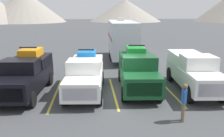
% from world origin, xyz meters
% --- Properties ---
extents(ground_plane, '(240.00, 240.00, 0.00)m').
position_xyz_m(ground_plane, '(0.00, 0.00, 0.00)').
color(ground_plane, '#3F4244').
extents(pickup_truck_a, '(2.48, 5.51, 2.60)m').
position_xyz_m(pickup_truck_a, '(-5.02, 1.12, 1.18)').
color(pickup_truck_a, black).
rests_on(pickup_truck_a, ground).
extents(pickup_truck_b, '(2.37, 5.60, 2.42)m').
position_xyz_m(pickup_truck_b, '(-1.62, 1.09, 1.11)').
color(pickup_truck_b, white).
rests_on(pickup_truck_b, ground).
extents(pickup_truck_c, '(2.48, 5.59, 2.60)m').
position_xyz_m(pickup_truck_c, '(1.50, 1.33, 1.19)').
color(pickup_truck_c, '#144723').
rests_on(pickup_truck_c, ground).
extents(pickup_truck_d, '(2.39, 5.94, 2.22)m').
position_xyz_m(pickup_truck_d, '(4.81, 0.97, 1.18)').
color(pickup_truck_d, white).
rests_on(pickup_truck_d, ground).
extents(lot_stripe_b, '(0.12, 5.50, 0.01)m').
position_xyz_m(lot_stripe_b, '(-3.36, 0.82, 0.00)').
color(lot_stripe_b, gold).
rests_on(lot_stripe_b, ground).
extents(lot_stripe_c, '(0.12, 5.50, 0.01)m').
position_xyz_m(lot_stripe_c, '(0.00, 0.82, 0.00)').
color(lot_stripe_c, gold).
rests_on(lot_stripe_c, ground).
extents(lot_stripe_d, '(0.12, 5.50, 0.01)m').
position_xyz_m(lot_stripe_d, '(3.36, 0.82, 0.00)').
color(lot_stripe_d, gold).
rests_on(lot_stripe_d, ground).
extents(lot_stripe_e, '(0.12, 5.50, 0.01)m').
position_xyz_m(lot_stripe_e, '(6.72, 0.82, 0.00)').
color(lot_stripe_e, gold).
rests_on(lot_stripe_e, ground).
extents(camper_trailer_a, '(2.59, 8.90, 3.97)m').
position_xyz_m(camper_trailer_a, '(1.73, 10.41, 2.09)').
color(camper_trailer_a, silver).
rests_on(camper_trailer_a, ground).
extents(person_a, '(0.25, 0.37, 1.70)m').
position_xyz_m(person_a, '(2.64, -3.14, 0.98)').
color(person_a, '#726047').
rests_on(person_a, ground).
extents(mountain_ridge, '(142.96, 41.35, 15.90)m').
position_xyz_m(mountain_ridge, '(9.19, 86.65, 6.92)').
color(mountain_ridge, gray).
rests_on(mountain_ridge, ground).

